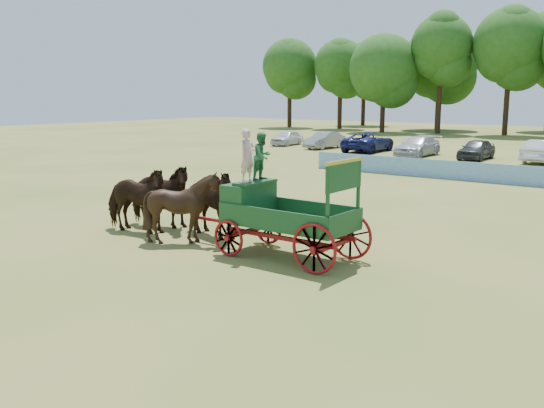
{
  "coord_description": "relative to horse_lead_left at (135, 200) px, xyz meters",
  "views": [
    {
      "loc": [
        7.19,
        -14.82,
        4.71
      ],
      "look_at": [
        -4.18,
        0.1,
        1.3
      ],
      "focal_mm": 40.0,
      "sensor_mm": 36.0,
      "label": 1
    }
  ],
  "objects": [
    {
      "name": "parked_cars",
      "position": [
        2.84,
        31.08,
        -0.38
      ],
      "size": [
        40.47,
        7.19,
        1.65
      ],
      "color": "silver",
      "rests_on": "ground"
    },
    {
      "name": "sponsor_banner",
      "position": [
        7.9,
        19.45,
        -0.63
      ],
      "size": [
        26.0,
        0.08,
        1.05
      ],
      "primitive_type": "cube",
      "color": "blue",
      "rests_on": "ground"
    },
    {
      "name": "horse_lead_right",
      "position": [
        0.0,
        1.1,
        0.0
      ],
      "size": [
        2.95,
        1.86,
        2.31
      ],
      "primitive_type": "imported",
      "rotation": [
        0.0,
        0.0,
        1.81
      ],
      "color": "black",
      "rests_on": "ground"
    },
    {
      "name": "horse_wheel_right",
      "position": [
        2.4,
        1.1,
        0.0
      ],
      "size": [
        2.88,
        1.62,
        2.31
      ],
      "primitive_type": "imported",
      "rotation": [
        0.0,
        0.0,
        1.43
      ],
      "color": "black",
      "rests_on": "ground"
    },
    {
      "name": "ground",
      "position": [
        8.9,
        1.45,
        -1.15
      ],
      "size": [
        160.0,
        160.0,
        0.0
      ],
      "primitive_type": "plane",
      "color": "olive",
      "rests_on": "ground"
    },
    {
      "name": "farm_dray",
      "position": [
        5.38,
        0.57,
        0.43
      ],
      "size": [
        5.99,
        2.0,
        3.72
      ],
      "color": "maroon",
      "rests_on": "ground"
    },
    {
      "name": "horse_lead_left",
      "position": [
        0.0,
        0.0,
        0.0
      ],
      "size": [
        2.94,
        1.81,
        2.31
      ],
      "primitive_type": "imported",
      "rotation": [
        0.0,
        0.0,
        1.79
      ],
      "color": "black",
      "rests_on": "ground"
    },
    {
      "name": "horse_wheel_left",
      "position": [
        2.4,
        0.0,
        0.0
      ],
      "size": [
        2.23,
        2.01,
        2.31
      ],
      "primitive_type": "imported",
      "rotation": [
        0.0,
        0.0,
        1.5
      ],
      "color": "black",
      "rests_on": "ground"
    }
  ]
}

